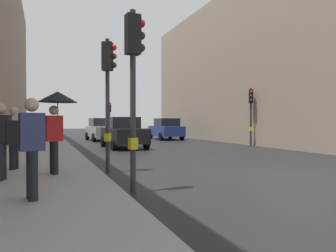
% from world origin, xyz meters
% --- Properties ---
extents(ground_plane, '(120.00, 120.00, 0.00)m').
position_xyz_m(ground_plane, '(0.00, 0.00, 0.00)').
color(ground_plane, black).
extents(sidewalk_kerb, '(3.20, 40.00, 0.16)m').
position_xyz_m(sidewalk_kerb, '(-6.92, 6.00, 0.08)').
color(sidewalk_kerb, gray).
rests_on(sidewalk_kerb, ground).
extents(building_facade_right, '(12.00, 24.64, 10.87)m').
position_xyz_m(building_facade_right, '(11.32, 13.19, 5.44)').
color(building_facade_right, gray).
rests_on(building_facade_right, ground).
extents(traffic_light_near_right, '(0.45, 0.35, 3.97)m').
position_xyz_m(traffic_light_near_right, '(-5.00, 2.39, 2.73)').
color(traffic_light_near_right, '#2D2D2D').
rests_on(traffic_light_near_right, ground).
extents(traffic_light_far_median, '(0.25, 0.43, 3.34)m').
position_xyz_m(traffic_light_far_median, '(-0.91, 23.01, 2.30)').
color(traffic_light_far_median, '#2D2D2D').
rests_on(traffic_light_far_median, ground).
extents(traffic_light_mid_street, '(0.36, 0.45, 3.57)m').
position_xyz_m(traffic_light_mid_street, '(5.01, 8.99, 2.46)').
color(traffic_light_mid_street, '#2D2D2D').
rests_on(traffic_light_mid_street, ground).
extents(traffic_light_near_left, '(0.44, 0.27, 3.88)m').
position_xyz_m(traffic_light_near_left, '(-4.99, -0.45, 2.68)').
color(traffic_light_near_left, '#2D2D2D').
rests_on(traffic_light_near_left, ground).
extents(car_blue_van, '(2.08, 4.23, 1.76)m').
position_xyz_m(car_blue_van, '(2.68, 17.36, 0.88)').
color(car_blue_van, navy).
rests_on(car_blue_van, ground).
extents(car_silver_hatchback, '(2.19, 4.29, 1.76)m').
position_xyz_m(car_silver_hatchback, '(-2.54, 17.92, 0.88)').
color(car_silver_hatchback, '#BCBCC1').
rests_on(car_silver_hatchback, ground).
extents(car_dark_suv, '(2.10, 4.24, 1.76)m').
position_xyz_m(car_dark_suv, '(-2.56, 10.63, 0.88)').
color(car_dark_suv, black).
rests_on(car_dark_suv, ground).
extents(pedestrian_with_umbrella, '(1.00, 1.00, 2.14)m').
position_xyz_m(pedestrian_with_umbrella, '(-6.48, 1.70, 1.84)').
color(pedestrian_with_umbrella, black).
rests_on(pedestrian_with_umbrella, sidewalk_kerb).
extents(pedestrian_with_grey_backpack, '(0.64, 0.39, 1.77)m').
position_xyz_m(pedestrian_with_grey_backpack, '(-7.02, -1.00, 1.16)').
color(pedestrian_with_grey_backpack, black).
rests_on(pedestrian_with_grey_backpack, sidewalk_kerb).
extents(pedestrian_with_black_backpack, '(0.66, 0.47, 1.77)m').
position_xyz_m(pedestrian_with_black_backpack, '(-7.62, 2.95, 1.16)').
color(pedestrian_with_black_backpack, black).
rests_on(pedestrian_with_black_backpack, sidewalk_kerb).
extents(pedestrian_in_dark_coat, '(0.45, 0.35, 1.77)m').
position_xyz_m(pedestrian_in_dark_coat, '(-7.70, 1.23, 1.13)').
color(pedestrian_in_dark_coat, black).
rests_on(pedestrian_in_dark_coat, sidewalk_kerb).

